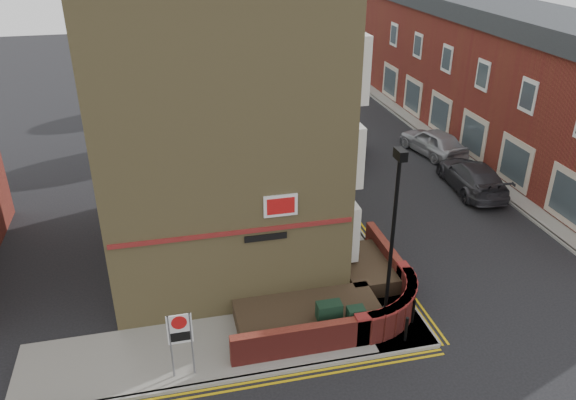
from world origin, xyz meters
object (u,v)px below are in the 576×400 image
(utility_cabinet_large, at_px, (329,318))
(zone_sign, at_px, (180,334))
(lamppost, at_px, (392,243))
(silver_car_near, at_px, (344,145))

(utility_cabinet_large, bearing_deg, zone_sign, -170.31)
(lamppost, relative_size, silver_car_near, 1.31)
(utility_cabinet_large, height_order, silver_car_near, silver_car_near)
(lamppost, bearing_deg, utility_cabinet_large, 176.99)
(utility_cabinet_large, bearing_deg, silver_car_near, 69.82)
(lamppost, distance_m, zone_sign, 6.85)
(lamppost, relative_size, utility_cabinet_large, 5.25)
(utility_cabinet_large, relative_size, zone_sign, 0.55)
(lamppost, distance_m, utility_cabinet_large, 3.24)
(zone_sign, distance_m, silver_car_near, 18.23)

